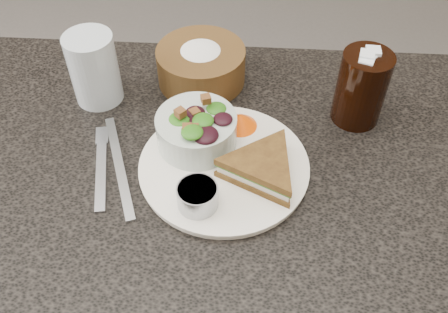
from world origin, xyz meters
TOP-DOWN VIEW (x-y plane):
  - dining_table at (0.00, 0.00)m, footprint 1.00×0.70m
  - dinner_plate at (0.03, 0.02)m, footprint 0.27×0.27m
  - sandwich at (0.09, -0.00)m, footprint 0.20×0.20m
  - salad_bowl at (-0.02, 0.06)m, footprint 0.13×0.13m
  - dressing_ramekin at (-0.00, -0.06)m, footprint 0.07×0.07m
  - orange_wedge at (0.05, 0.11)m, footprint 0.07×0.07m
  - fork at (-0.16, -0.00)m, footprint 0.05×0.16m
  - knife at (-0.14, 0.01)m, footprint 0.09×0.22m
  - bread_basket at (-0.03, 0.24)m, footprint 0.19×0.19m
  - cola_glass at (0.25, 0.15)m, footprint 0.09×0.09m
  - water_glass at (-0.21, 0.18)m, footprint 0.10×0.10m

SIDE VIEW (x-z plane):
  - dining_table at x=0.00m, z-range 0.00..0.75m
  - fork at x=-0.16m, z-range 0.75..0.75m
  - knife at x=-0.14m, z-range 0.75..0.75m
  - dinner_plate at x=0.03m, z-range 0.75..0.76m
  - orange_wedge at x=0.05m, z-range 0.76..0.79m
  - dressing_ramekin at x=0.00m, z-range 0.76..0.80m
  - sandwich at x=0.09m, z-range 0.76..0.80m
  - bread_basket at x=-0.03m, z-range 0.75..0.84m
  - salad_bowl at x=-0.02m, z-range 0.76..0.84m
  - water_glass at x=-0.21m, z-range 0.75..0.88m
  - cola_glass at x=0.25m, z-range 0.75..0.89m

